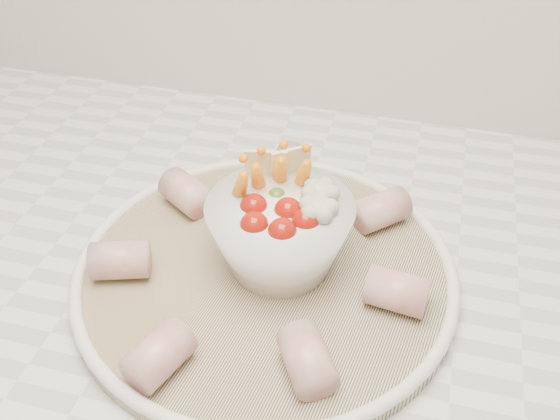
# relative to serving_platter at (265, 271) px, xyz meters

# --- Properties ---
(serving_platter) EXTENTS (0.40, 0.40, 0.02)m
(serving_platter) POSITION_rel_serving_platter_xyz_m (0.00, 0.00, 0.00)
(serving_platter) COLOR navy
(serving_platter) RESTS_ON kitchen_counter
(veggie_bowl) EXTENTS (0.13, 0.13, 0.10)m
(veggie_bowl) POSITION_rel_serving_platter_xyz_m (0.01, 0.01, 0.04)
(veggie_bowl) COLOR white
(veggie_bowl) RESTS_ON serving_platter
(cured_meat_rolls) EXTENTS (0.31, 0.33, 0.04)m
(cured_meat_rolls) POSITION_rel_serving_platter_xyz_m (-0.00, 0.00, 0.02)
(cured_meat_rolls) COLOR #B05051
(cured_meat_rolls) RESTS_ON serving_platter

